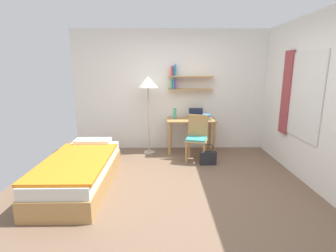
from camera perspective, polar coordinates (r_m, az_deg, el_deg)
name	(u,v)px	position (r m, az deg, el deg)	size (l,w,h in m)	color
ground_plane	(179,187)	(3.94, 2.59, -13.80)	(5.28, 5.28, 0.00)	brown
wall_back	(175,91)	(5.57, 1.52, 8.04)	(4.40, 0.27, 2.60)	white
wall_right	(320,102)	(4.24, 31.29, 4.69)	(0.10, 4.40, 2.60)	white
bed	(80,172)	(4.11, -19.38, -9.78)	(0.91, 1.97, 0.54)	#B2844C
desk	(191,126)	(5.38, 5.24, 0.11)	(1.02, 0.55, 0.73)	#B2844C
desk_chair	(197,136)	(4.94, 6.61, -2.31)	(0.49, 0.48, 0.89)	#B2844C
standing_lamp	(148,86)	(5.19, -4.55, 9.08)	(0.41, 0.41, 1.63)	#B2A893
laptop	(196,116)	(5.41, 6.40, 2.27)	(0.31, 0.24, 0.22)	black
water_bottle	(175,114)	(5.35, 1.51, 2.86)	(0.07, 0.07, 0.23)	#42A87F
book_stack	(207,117)	(5.36, 8.79, 2.04)	(0.18, 0.24, 0.11)	#3384C6
handbag	(208,157)	(4.83, 9.12, -7.07)	(0.31, 0.12, 0.41)	#232328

